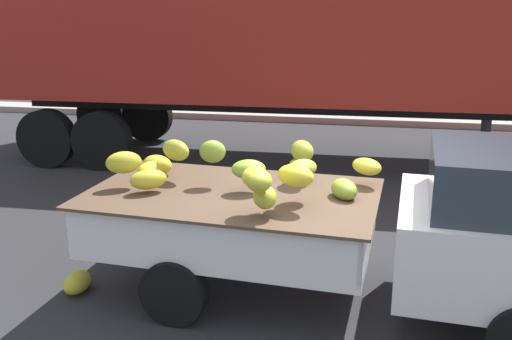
{
  "coord_description": "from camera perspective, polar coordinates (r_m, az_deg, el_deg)",
  "views": [
    {
      "loc": [
        0.26,
        -5.36,
        2.91
      ],
      "look_at": [
        -0.83,
        0.26,
        1.27
      ],
      "focal_mm": 40.35,
      "sensor_mm": 36.0,
      "label": 1
    }
  ],
  "objects": [
    {
      "name": "semi_trailer",
      "position": [
        10.86,
        4.7,
        13.98
      ],
      "size": [
        12.05,
        2.83,
        3.95
      ],
      "rotation": [
        0.0,
        0.0,
        0.02
      ],
      "color": "maroon",
      "rests_on": "ground"
    },
    {
      "name": "pickup_truck",
      "position": [
        5.68,
        17.54,
        -5.64
      ],
      "size": [
        5.29,
        2.13,
        1.7
      ],
      "rotation": [
        0.0,
        0.0,
        -0.08
      ],
      "color": "white",
      "rests_on": "ground"
    },
    {
      "name": "fallen_banana_bunch_near_tailgate",
      "position": [
        6.45,
        -17.28,
        -10.59
      ],
      "size": [
        0.26,
        0.4,
        0.21
      ],
      "primitive_type": "ellipsoid",
      "rotation": [
        0.0,
        0.0,
        1.59
      ],
      "color": "gold",
      "rests_on": "ground"
    },
    {
      "name": "curb_strip",
      "position": [
        15.16,
        9.84,
        4.98
      ],
      "size": [
        80.0,
        0.8,
        0.16
      ],
      "primitive_type": "cube",
      "color": "gray",
      "rests_on": "ground"
    },
    {
      "name": "ground",
      "position": [
        6.1,
        7.41,
        -12.66
      ],
      "size": [
        220.0,
        220.0,
        0.0
      ],
      "primitive_type": "plane",
      "color": "#28282B"
    }
  ]
}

